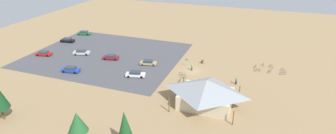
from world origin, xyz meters
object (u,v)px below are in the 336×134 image
Objects in this scene: car_silver_second_row at (82,52)px; car_blue_front_row at (71,69)px; bicycle_teal_yard_right at (183,77)px; car_red_back_corner at (44,53)px; bicycle_red_back_row at (269,71)px; bicycle_black_lone_west at (257,70)px; car_green_mid_lot at (84,33)px; pine_east at (77,122)px; bike_pavilion at (206,91)px; visitor_near_lot at (192,67)px; bicycle_orange_yard_front at (263,65)px; bicycle_silver_edge_north at (255,67)px; visitor_crossing_yard at (236,81)px; trash_bin at (202,62)px; bicycle_green_near_sign at (180,81)px; car_white_near_entry at (135,74)px; bicycle_white_trailside at (189,83)px; bicycle_purple_front_row at (283,70)px; bicycle_blue_by_bin at (283,73)px; car_tan_far_end at (148,63)px; car_black_inner_stall at (67,40)px; pine_far_east at (125,125)px; bicycle_yellow_yard_left at (271,66)px; lot_sign at (186,61)px; bicycle_yellow_lone_east at (182,74)px.

car_blue_front_row is at bearing 113.53° from car_silver_second_row.
car_red_back_corner is at bearing -0.06° from bicycle_teal_yard_right.
bicycle_red_back_row is 0.93× the size of bicycle_black_lone_west.
car_blue_front_row is 0.94× the size of car_green_mid_lot.
car_silver_second_row is at bearing -54.17° from pine_east.
bike_pavilion reaches higher than visitor_near_lot.
bicycle_orange_yard_front is 4.01m from bicycle_black_lone_west.
car_green_mid_lot is (61.22, -6.66, 0.33)m from bicycle_orange_yard_front.
bicycle_silver_edge_north is 11.56m from visitor_crossing_yard.
trash_bin is 12.96m from bicycle_green_near_sign.
bicycle_red_back_row is at bearing -147.28° from bicycle_green_near_sign.
bicycle_red_back_row is 33.60m from car_white_near_entry.
car_white_near_entry is (13.25, 0.70, 0.42)m from bicycle_white_trailside.
bicycle_purple_front_row is at bearing -152.19° from bicycle_teal_yard_right.
visitor_crossing_yard reaches higher than car_blue_front_row.
car_blue_front_row reaches higher than bicycle_blue_by_bin.
car_tan_far_end is (27.73, 5.92, 0.37)m from bicycle_black_lone_west.
car_red_back_corner is (9.92, 4.29, -0.06)m from car_silver_second_row.
pine_east is 3.47× the size of bicycle_white_trailside.
car_white_near_entry is (10.99, 0.87, 0.42)m from bicycle_green_near_sign.
car_tan_far_end is at bearing -31.58° from bicycle_green_near_sign.
car_tan_far_end is (27.12, 7.82, 0.34)m from bicycle_silver_edge_north.
car_white_near_entry is 2.83× the size of visitor_near_lot.
bicycle_teal_yard_right is 45.16m from car_black_inner_stall.
bicycle_red_back_row reaches higher than bicycle_teal_yard_right.
car_blue_front_row reaches higher than bicycle_purple_front_row.
bicycle_silver_edge_north is at bearing -163.91° from car_tan_far_end.
trash_bin is 37.14m from pine_far_east.
bicycle_purple_front_row reaches higher than bicycle_red_back_row.
bicycle_yellow_yard_left is 0.30× the size of car_blue_front_row.
bicycle_green_near_sign is at bearing 176.55° from car_red_back_corner.
bicycle_green_near_sign is 42.29m from car_red_back_corner.
bicycle_purple_front_row is at bearing -159.87° from car_blue_front_row.
visitor_crossing_yard is (3.65, 10.95, 0.57)m from bicycle_silver_edge_north.
bicycle_blue_by_bin is 65.89m from car_red_back_corner.
bicycle_purple_front_row is at bearing -124.65° from bike_pavilion.
pine_east reaches higher than bicycle_purple_front_row.
pine_far_east reaches higher than pine_east.
car_black_inner_stall is at bearing -2.10° from trash_bin.
bicycle_yellow_yard_left is at bearing -134.42° from bicycle_black_lone_west.
lot_sign is 22.28m from bicycle_yellow_yard_left.
car_white_near_entry is (10.39, 4.89, 0.42)m from bicycle_yellow_lone_east.
car_tan_far_end is at bearing -7.59° from visitor_crossing_yard.
lot_sign is 1.37× the size of bicycle_black_lone_west.
bicycle_orange_yard_front is (4.87, -1.90, 0.01)m from bicycle_purple_front_row.
bicycle_red_back_row is at bearing 82.92° from bicycle_yellow_yard_left.
trash_bin is at bearing -95.77° from pine_far_east.
car_white_near_entry is at bearing 25.19° from bicycle_yellow_lone_east.
bike_pavilion reaches higher than car_tan_far_end.
car_white_near_entry is at bearing 45.93° from lot_sign.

